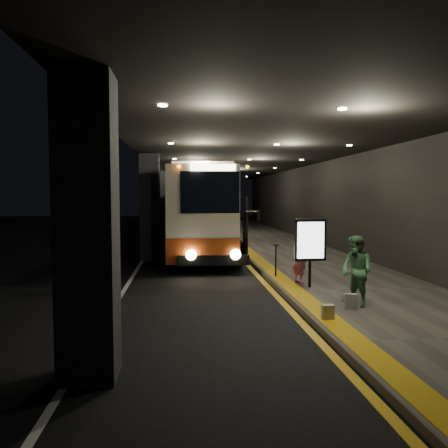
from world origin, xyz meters
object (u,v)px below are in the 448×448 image
coach_main (204,215)px  passenger_boarding (299,257)px  coach_second (198,210)px  info_sign (310,241)px  coach_third (193,204)px  bag_plain (328,312)px  bag_polka (351,301)px  passenger_waiting_green (357,271)px  stanchion_post (276,261)px

coach_main → passenger_boarding: coach_main is taller
coach_second → info_sign: bearing=-80.6°
coach_third → info_sign: bearing=-84.6°
bag_plain → info_sign: bearing=80.0°
coach_second → bag_plain: (1.83, -22.43, -1.36)m
coach_main → bag_polka: 11.30m
passenger_boarding → bag_polka: size_ratio=4.50×
coach_third → passenger_waiting_green: bearing=-84.1°
stanchion_post → bag_plain: bearing=-89.4°
bag_plain → stanchion_post: (-0.05, 4.77, 0.34)m
bag_polka → bag_plain: bag_polka is taller
coach_main → coach_third: (0.03, 25.09, 0.00)m
passenger_waiting_green → stanchion_post: (-1.08, 3.73, -0.31)m
coach_main → bag_polka: coach_main is taller
coach_third → passenger_boarding: coach_third is taller
coach_second → passenger_boarding: coach_second is taller
passenger_waiting_green → info_sign: info_sign is taller
bag_plain → coach_second: bearing=94.7°
coach_second → passenger_boarding: (2.23, -18.76, -0.75)m
bag_polka → coach_main: bearing=104.1°
coach_second → bag_polka: 21.85m
coach_second → bag_polka: coach_second is taller
coach_third → passenger_boarding: 33.15m
coach_second → stanchion_post: (1.78, -17.66, -1.02)m
passenger_waiting_green → passenger_boarding: bearing=170.1°
coach_third → passenger_boarding: bearing=-84.8°
coach_main → info_sign: size_ratio=6.38×
info_sign → stanchion_post: 1.92m
coach_second → bag_plain: coach_second is taller
passenger_waiting_green → coach_second: bearing=164.3°
coach_main → coach_third: coach_third is taller
stanchion_post → coach_second: bearing=95.7°
passenger_boarding → stanchion_post: 1.22m
passenger_boarding → stanchion_post: bearing=1.0°
coach_second → passenger_waiting_green: 21.59m
bag_polka → info_sign: 2.60m
passenger_boarding → bag_plain: bearing=152.5°
passenger_waiting_green → bag_polka: (-0.23, -0.26, -0.64)m
passenger_waiting_green → bag_plain: bearing=-67.8°
coach_second → bag_polka: (2.62, -21.65, -1.35)m
coach_third → passenger_waiting_green: coach_third is taller
passenger_boarding → passenger_waiting_green: (0.63, -2.63, 0.04)m
coach_second → bag_polka: bearing=-80.7°
coach_second → coach_third: size_ratio=0.94×
coach_main → bag_plain: coach_main is taller
bag_plain → bag_polka: bearing=44.3°
info_sign → bag_polka: bearing=-87.2°
coach_third → bag_polka: 36.09m
bag_polka → bag_plain: bearing=-135.7°
passenger_boarding → info_sign: 0.76m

